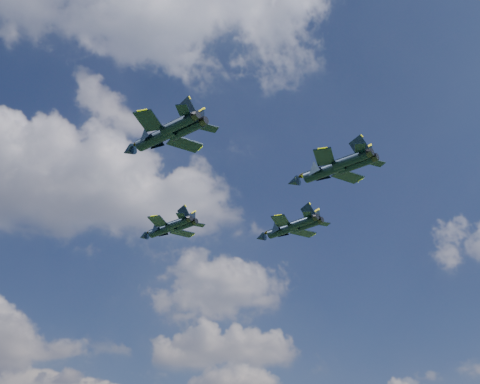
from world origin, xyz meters
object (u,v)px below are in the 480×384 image
at_px(jet_right, 281,230).
at_px(jet_left, 154,138).
at_px(jet_lead, 161,230).
at_px(jet_slot, 322,172).

bearing_deg(jet_right, jet_left, -173.78).
height_order(jet_lead, jet_slot, jet_slot).
bearing_deg(jet_left, jet_lead, 41.56).
height_order(jet_lead, jet_right, jet_right).
distance_m(jet_left, jet_right, 38.95).
relative_size(jet_lead, jet_left, 0.86).
bearing_deg(jet_left, jet_slot, -40.55).
distance_m(jet_lead, jet_slot, 37.07).
xyz_separation_m(jet_lead, jet_slot, (24.37, -27.93, -0.25)).
xyz_separation_m(jet_lead, jet_right, (24.16, -0.97, 1.48)).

